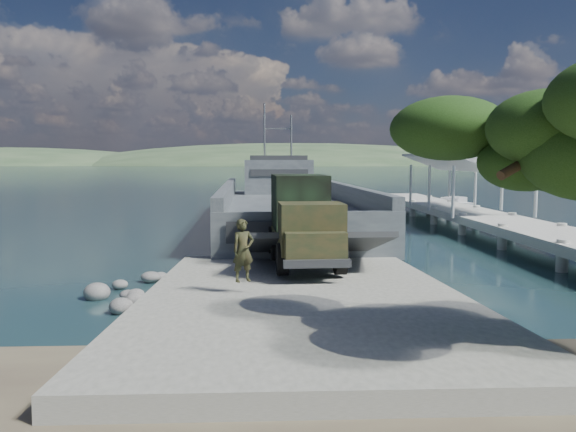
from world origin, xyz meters
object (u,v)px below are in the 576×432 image
(military_truck, at_px, (303,219))
(landing_craft, at_px, (286,213))
(sailboat_near, at_px, (448,206))
(sailboat_far, at_px, (450,205))
(pier, at_px, (472,206))
(soldier, at_px, (243,263))

(military_truck, bearing_deg, landing_craft, 87.20)
(military_truck, bearing_deg, sailboat_near, 58.97)
(military_truck, bearing_deg, sailboat_far, 59.10)
(pier, relative_size, soldier, 22.15)
(military_truck, xyz_separation_m, sailboat_near, (16.12, 29.97, -1.91))
(landing_craft, xyz_separation_m, soldier, (-2.28, -23.42, 0.62))
(landing_craft, xyz_separation_m, sailboat_far, (16.77, 13.53, -0.49))
(pier, xyz_separation_m, military_truck, (-12.61, -14.63, 0.69))
(landing_craft, bearing_deg, military_truck, -91.87)
(pier, bearing_deg, landing_craft, 165.58)
(sailboat_far, bearing_deg, military_truck, -130.68)
(military_truck, xyz_separation_m, sailboat_far, (16.79, 31.39, -1.91))
(pier, xyz_separation_m, sailboat_far, (4.18, 16.76, -1.22))
(sailboat_near, relative_size, sailboat_far, 1.00)
(sailboat_far, bearing_deg, sailboat_near, -127.78)
(sailboat_near, bearing_deg, military_truck, -103.63)
(soldier, bearing_deg, pier, 26.63)
(sailboat_near, height_order, sailboat_far, sailboat_far)
(soldier, xyz_separation_m, sailboat_far, (19.06, 36.95, -1.11))
(sailboat_far, bearing_deg, landing_craft, -153.66)
(pier, height_order, landing_craft, landing_craft)
(soldier, relative_size, sailboat_near, 0.28)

